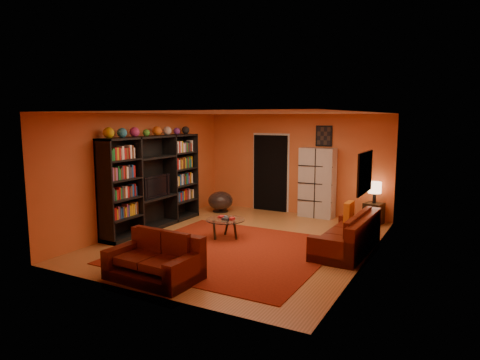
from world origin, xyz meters
The scene contains 20 objects.
floor centered at (0.00, 0.00, 0.00)m, with size 6.00×6.00×0.00m, color #965E2E.
ceiling centered at (0.00, 0.00, 2.60)m, with size 6.00×6.00×0.00m, color white.
wall_back centered at (0.00, 3.00, 1.30)m, with size 6.00×6.00×0.00m, color #CA5C2C.
wall_front centered at (0.00, -3.00, 1.30)m, with size 6.00×6.00×0.00m, color #CA5C2C.
wall_left centered at (-2.50, 0.00, 1.30)m, with size 6.00×6.00×0.00m, color #CA5C2C.
wall_right centered at (2.50, 0.00, 1.30)m, with size 6.00×6.00×0.00m, color #CA5C2C.
rug centered at (0.10, -0.70, 0.01)m, with size 3.60×3.60×0.01m, color #63160B.
doorway centered at (-0.70, 2.96, 1.02)m, with size 0.95×0.10×2.04m, color black.
wall_art_right centered at (2.48, -0.30, 1.60)m, with size 0.03×1.00×0.70m, color black.
wall_art_back centered at (0.75, 2.98, 2.05)m, with size 0.42×0.03×0.52m, color black.
entertainment_unit centered at (-2.27, 0.00, 1.05)m, with size 0.45×3.00×2.10m, color black.
tv centered at (-2.23, -0.04, 0.97)m, with size 0.12×0.88×0.51m, color black.
sofa centered at (2.13, 0.36, 0.29)m, with size 0.89×2.05×0.85m.
loveseat centered at (-0.23, -2.42, 0.29)m, with size 1.46×0.91×0.85m.
throw_pillow centered at (1.95, 0.89, 0.63)m, with size 0.12×0.42×0.42m, color orange.
coffee_table centered at (-0.39, 0.00, 0.36)m, with size 0.81×0.81×0.40m.
storage_cabinet centered at (0.66, 2.80, 0.88)m, with size 0.88×0.39×1.76m, color #B2ACA5.
bowl_chair centered at (-1.80, 2.17, 0.29)m, with size 0.66×0.66×0.54m.
side_table centered at (2.09, 2.75, 0.25)m, with size 0.40×0.40×0.50m, color black.
table_lamp centered at (2.09, 2.75, 0.86)m, with size 0.30×0.30×0.51m.
Camera 1 is at (3.98, -7.50, 2.51)m, focal length 32.00 mm.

